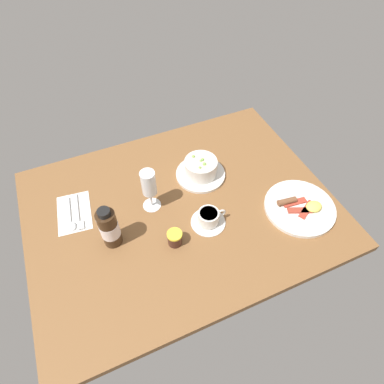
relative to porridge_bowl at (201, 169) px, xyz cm
name	(u,v)px	position (x,y,z in cm)	size (l,w,h in cm)	color
ground_plane	(181,209)	(13.14, 11.36, -5.29)	(110.00, 84.00, 3.00)	brown
porridge_bowl	(201,169)	(0.00, 0.00, 0.00)	(19.49, 19.49, 8.64)	silver
cutlery_setting	(74,213)	(49.79, -1.08, -3.52)	(13.69, 19.11, 0.90)	silver
coffee_cup	(209,218)	(6.87, 21.78, -1.13)	(12.61, 12.26, 5.82)	silver
wine_glass	(149,185)	(22.67, 6.51, 7.73)	(6.67, 6.67, 17.43)	white
jam_jar	(175,238)	(20.65, 24.62, -1.01)	(5.10, 5.10, 5.49)	#3F1F18
sauce_bottle_brown	(109,228)	(39.53, 15.69, 4.11)	(6.28, 6.28, 17.25)	#382314
breakfast_plate	(300,207)	(-26.42, 29.65, -2.88)	(25.65, 25.65, 3.70)	silver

